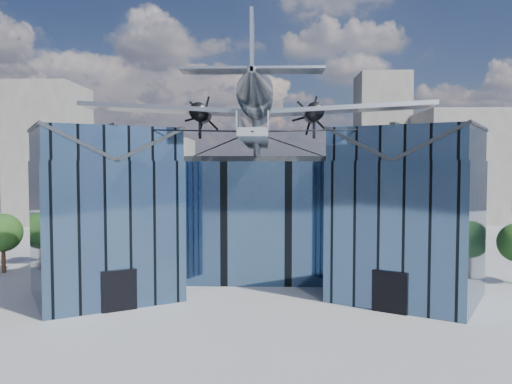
{
  "coord_description": "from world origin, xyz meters",
  "views": [
    {
      "loc": [
        0.86,
        -35.33,
        9.16
      ],
      "look_at": [
        0.0,
        2.0,
        7.2
      ],
      "focal_mm": 35.0,
      "sensor_mm": 36.0,
      "label": 1
    }
  ],
  "objects": [
    {
      "name": "bg_towers",
      "position": [
        1.45,
        50.49,
        10.01
      ],
      "size": [
        77.0,
        24.5,
        26.0
      ],
      "color": "slate",
      "rests_on": "ground"
    },
    {
      "name": "ground_plane",
      "position": [
        0.0,
        0.0,
        0.0
      ],
      "size": [
        120.0,
        120.0,
        0.0
      ],
      "primitive_type": "plane",
      "color": "gray"
    },
    {
      "name": "museum",
      "position": [
        0.0,
        5.82,
        5.54
      ],
      "size": [
        32.88,
        24.5,
        17.6
      ],
      "color": "#3E5A7E",
      "rests_on": "ground"
    },
    {
      "name": "tree_side_w",
      "position": [
        -21.72,
        6.42,
        3.45
      ],
      "size": [
        3.39,
        3.39,
        5.1
      ],
      "rotation": [
        0.0,
        0.0,
        0.04
      ],
      "color": "black",
      "rests_on": "ground"
    }
  ]
}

